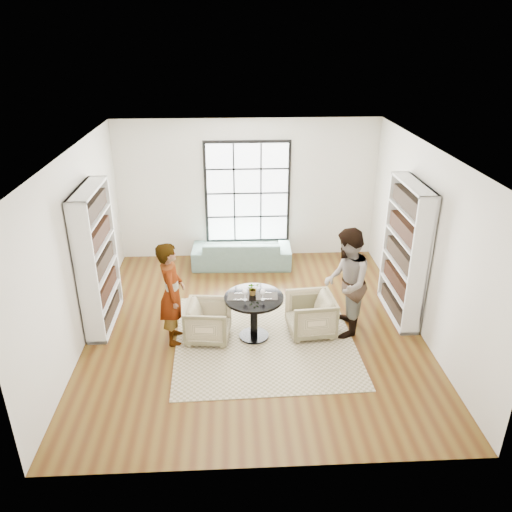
{
  "coord_description": "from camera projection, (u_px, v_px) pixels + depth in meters",
  "views": [
    {
      "loc": [
        -0.35,
        -7.22,
        4.63
      ],
      "look_at": [
        0.05,
        0.4,
        1.14
      ],
      "focal_mm": 35.0,
      "sensor_mm": 36.0,
      "label": 1
    }
  ],
  "objects": [
    {
      "name": "ground",
      "position": [
        254.0,
        327.0,
        8.5
      ],
      "size": [
        6.0,
        6.0,
        0.0
      ],
      "primitive_type": "plane",
      "color": "brown"
    },
    {
      "name": "wine_glass_right",
      "position": [
        263.0,
        292.0,
        7.76
      ],
      "size": [
        0.08,
        0.08,
        0.18
      ],
      "color": "silver",
      "rests_on": "pedestal_table"
    },
    {
      "name": "pedestal_table",
      "position": [
        254.0,
        308.0,
        7.99
      ],
      "size": [
        0.95,
        0.95,
        0.76
      ],
      "rotation": [
        0.0,
        0.0,
        -0.06
      ],
      "color": "black",
      "rests_on": "ground"
    },
    {
      "name": "sofa",
      "position": [
        242.0,
        252.0,
        10.59
      ],
      "size": [
        2.1,
        0.89,
        0.61
      ],
      "primitive_type": "imported",
      "rotation": [
        0.0,
        0.0,
        3.1
      ],
      "color": "gray",
      "rests_on": "ground"
    },
    {
      "name": "cutlery_left",
      "position": [
        238.0,
        296.0,
        7.89
      ],
      "size": [
        0.15,
        0.23,
        0.01
      ],
      "primitive_type": null,
      "rotation": [
        0.0,
        0.0,
        -0.06
      ],
      "color": "silver",
      "rests_on": "placemat_left"
    },
    {
      "name": "room_shell",
      "position": [
        253.0,
        246.0,
        8.47
      ],
      "size": [
        6.0,
        6.01,
        6.0
      ],
      "color": "silver",
      "rests_on": "ground"
    },
    {
      "name": "flower_centerpiece",
      "position": [
        253.0,
        289.0,
        7.92
      ],
      "size": [
        0.23,
        0.22,
        0.21
      ],
      "primitive_type": "imported",
      "rotation": [
        0.0,
        0.0,
        0.31
      ],
      "color": "gray",
      "rests_on": "pedestal_table"
    },
    {
      "name": "armchair_left",
      "position": [
        208.0,
        322.0,
        8.04
      ],
      "size": [
        0.78,
        0.76,
        0.64
      ],
      "primitive_type": "imported",
      "rotation": [
        0.0,
        0.0,
        1.46
      ],
      "color": "#C3B88B",
      "rests_on": "ground"
    },
    {
      "name": "armchair_right",
      "position": [
        310.0,
        315.0,
        8.2
      ],
      "size": [
        0.81,
        0.79,
        0.68
      ],
      "primitive_type": "imported",
      "rotation": [
        0.0,
        0.0,
        -1.48
      ],
      "color": "tan",
      "rests_on": "ground"
    },
    {
      "name": "placemat_left",
      "position": [
        238.0,
        297.0,
        7.9
      ],
      "size": [
        0.36,
        0.28,
        0.01
      ],
      "primitive_type": "cube",
      "rotation": [
        0.0,
        0.0,
        -0.06
      ],
      "color": "black",
      "rests_on": "pedestal_table"
    },
    {
      "name": "person_right",
      "position": [
        346.0,
        283.0,
        7.99
      ],
      "size": [
        0.87,
        1.02,
        1.83
      ],
      "primitive_type": "imported",
      "rotation": [
        0.0,
        0.0,
        -1.79
      ],
      "color": "gray",
      "rests_on": "ground"
    },
    {
      "name": "person_left",
      "position": [
        172.0,
        293.0,
        7.8
      ],
      "size": [
        0.45,
        0.65,
        1.71
      ],
      "primitive_type": "imported",
      "rotation": [
        0.0,
        0.0,
        1.64
      ],
      "color": "gray",
      "rests_on": "ground"
    },
    {
      "name": "cutlery_right",
      "position": [
        267.0,
        296.0,
        7.91
      ],
      "size": [
        0.15,
        0.23,
        0.01
      ],
      "primitive_type": null,
      "rotation": [
        0.0,
        0.0,
        -0.06
      ],
      "color": "silver",
      "rests_on": "placemat_right"
    },
    {
      "name": "rug",
      "position": [
        264.0,
        338.0,
        8.16
      ],
      "size": [
        2.94,
        2.94,
        0.01
      ],
      "primitive_type": "cube",
      "rotation": [
        0.0,
        0.0,
        0.03
      ],
      "color": "tan",
      "rests_on": "ground"
    },
    {
      "name": "wine_glass_left",
      "position": [
        245.0,
        292.0,
        7.75
      ],
      "size": [
        0.09,
        0.09,
        0.19
      ],
      "color": "silver",
      "rests_on": "pedestal_table"
    },
    {
      "name": "placemat_right",
      "position": [
        267.0,
        296.0,
        7.91
      ],
      "size": [
        0.36,
        0.28,
        0.01
      ],
      "primitive_type": "cube",
      "rotation": [
        0.0,
        0.0,
        -0.06
      ],
      "color": "black",
      "rests_on": "pedestal_table"
    }
  ]
}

